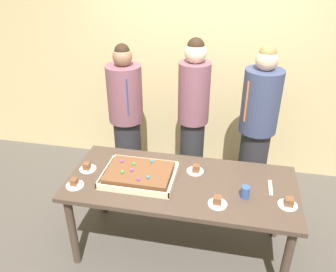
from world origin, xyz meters
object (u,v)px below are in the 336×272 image
at_px(plated_slice_far_left, 218,202).
at_px(cake_server_utensil, 270,187).
at_px(plated_slice_near_right, 87,168).
at_px(plated_slice_far_right, 288,203).
at_px(person_green_shirt_behind, 193,118).
at_px(party_table, 181,190).
at_px(drink_cup_nearest, 245,192).
at_px(person_striped_tie_right, 126,118).
at_px(plated_slice_center_front, 75,184).
at_px(person_serving_front, 257,128).
at_px(sheet_cake, 139,174).
at_px(plated_slice_near_left, 196,170).

bearing_deg(plated_slice_far_left, cake_server_utensil, 35.35).
bearing_deg(plated_slice_near_right, plated_slice_far_right, -5.01).
bearing_deg(plated_slice_near_right, cake_server_utensil, 1.90).
distance_m(plated_slice_far_right, person_green_shirt_behind, 1.38).
relative_size(party_table, plated_slice_near_right, 12.99).
relative_size(drink_cup_nearest, cake_server_utensil, 0.50).
height_order(person_green_shirt_behind, person_striped_tie_right, person_green_shirt_behind).
xyz_separation_m(plated_slice_center_front, person_serving_front, (1.51, 1.12, 0.11)).
bearing_deg(person_striped_tie_right, person_serving_front, 65.40).
bearing_deg(cake_server_utensil, plated_slice_far_right, -59.49).
xyz_separation_m(drink_cup_nearest, person_green_shirt_behind, (-0.56, 1.00, 0.12)).
distance_m(sheet_cake, person_serving_front, 1.36).
xyz_separation_m(plated_slice_near_left, cake_server_utensil, (0.64, -0.10, -0.02)).
xyz_separation_m(plated_slice_far_left, plated_slice_center_front, (-1.19, -0.00, -0.00)).
bearing_deg(plated_slice_far_right, plated_slice_far_left, -170.30).
relative_size(plated_slice_near_right, plated_slice_center_front, 1.00).
xyz_separation_m(plated_slice_far_left, person_serving_front, (0.31, 1.12, 0.11)).
bearing_deg(plated_slice_near_right, person_serving_front, 30.36).
distance_m(cake_server_utensil, person_green_shirt_behind, 1.15).
height_order(party_table, sheet_cake, sheet_cake).
distance_m(plated_slice_near_left, person_serving_front, 0.90).
relative_size(sheet_cake, drink_cup_nearest, 6.19).
height_order(plated_slice_near_left, drink_cup_nearest, drink_cup_nearest).
bearing_deg(sheet_cake, party_table, 3.24).
relative_size(plated_slice_far_right, person_green_shirt_behind, 0.08).
xyz_separation_m(party_table, person_striped_tie_right, (-0.77, 0.91, 0.18)).
bearing_deg(plated_slice_far_right, cake_server_utensil, 120.51).
distance_m(sheet_cake, person_striped_tie_right, 1.02).
xyz_separation_m(sheet_cake, plated_slice_far_right, (1.23, -0.12, -0.01)).
distance_m(plated_slice_near_right, person_green_shirt_behind, 1.23).
bearing_deg(person_serving_front, person_striped_tie_right, -43.12).
relative_size(plated_slice_far_left, cake_server_utensil, 0.75).
height_order(sheet_cake, plated_slice_center_front, sheet_cake).
xyz_separation_m(plated_slice_center_front, person_green_shirt_behind, (0.84, 1.14, 0.15)).
bearing_deg(plated_slice_far_right, plated_slice_near_right, 174.99).
bearing_deg(plated_slice_near_right, sheet_cake, -3.83).
distance_m(sheet_cake, drink_cup_nearest, 0.90).
xyz_separation_m(plated_slice_far_right, cake_server_utensil, (-0.12, 0.20, -0.02)).
bearing_deg(plated_slice_far_left, plated_slice_near_left, 119.21).
bearing_deg(plated_slice_far_left, person_striped_tie_right, 133.89).
xyz_separation_m(plated_slice_center_front, person_striped_tie_right, (0.09, 1.14, 0.07)).
distance_m(plated_slice_far_left, cake_server_utensil, 0.51).
relative_size(party_table, drink_cup_nearest, 19.48).
height_order(plated_slice_far_left, cake_server_utensil, plated_slice_far_left).
xyz_separation_m(drink_cup_nearest, cake_server_utensil, (0.21, 0.16, -0.05)).
xyz_separation_m(person_green_shirt_behind, person_striped_tie_right, (-0.74, 0.01, -0.07)).
distance_m(plated_slice_near_right, plated_slice_far_right, 1.73).
bearing_deg(plated_slice_near_left, drink_cup_nearest, -31.92).
bearing_deg(party_table, plated_slice_near_left, 59.07).
distance_m(party_table, plated_slice_far_right, 0.88).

